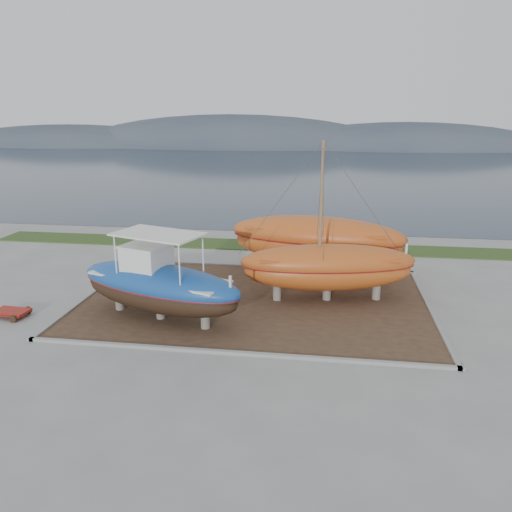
% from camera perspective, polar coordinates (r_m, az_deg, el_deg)
% --- Properties ---
extents(ground, '(140.00, 140.00, 0.00)m').
position_cam_1_polar(ground, '(23.20, -1.66, -8.82)').
color(ground, gray).
rests_on(ground, ground).
extents(dirt_patch, '(18.00, 12.00, 0.06)m').
position_cam_1_polar(dirt_patch, '(26.82, -0.20, -5.18)').
color(dirt_patch, '#422D1E').
rests_on(dirt_patch, ground).
extents(curb_frame, '(18.60, 12.60, 0.15)m').
position_cam_1_polar(curb_frame, '(26.81, -0.20, -5.10)').
color(curb_frame, gray).
rests_on(curb_frame, ground).
extents(grass_strip, '(44.00, 3.00, 0.08)m').
position_cam_1_polar(grass_strip, '(37.68, 2.37, 1.17)').
color(grass_strip, '#284219').
rests_on(grass_strip, ground).
extents(sea, '(260.00, 100.00, 0.04)m').
position_cam_1_polar(sea, '(91.30, 5.98, 9.97)').
color(sea, '#1D2B3A').
rests_on(sea, ground).
extents(mountain_ridge, '(200.00, 36.00, 20.00)m').
position_cam_1_polar(mountain_ridge, '(146.08, 6.94, 12.26)').
color(mountain_ridge, '#333D49').
rests_on(mountain_ridge, ground).
extents(blue_caique, '(9.35, 5.46, 4.29)m').
position_cam_1_polar(blue_caique, '(24.36, -11.06, -2.31)').
color(blue_caique, '#174893').
rests_on(blue_caique, dirt_patch).
extents(white_dinghy, '(4.75, 2.92, 1.34)m').
position_cam_1_polar(white_dinghy, '(29.42, -12.16, -2.15)').
color(white_dinghy, white).
rests_on(white_dinghy, dirt_patch).
extents(orange_sailboat, '(9.61, 4.25, 8.38)m').
position_cam_1_polar(orange_sailboat, '(26.07, 8.43, 3.71)').
color(orange_sailboat, '#B14E1B').
rests_on(orange_sailboat, dirt_patch).
extents(orange_bare_hull, '(11.18, 4.97, 3.54)m').
position_cam_1_polar(orange_bare_hull, '(30.89, 6.87, 1.12)').
color(orange_bare_hull, '#B14E1B').
rests_on(orange_bare_hull, dirt_patch).
extents(red_trailer, '(2.56, 1.41, 0.35)m').
position_cam_1_polar(red_trailer, '(27.65, -26.15, -5.94)').
color(red_trailer, maroon).
rests_on(red_trailer, ground).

